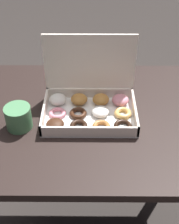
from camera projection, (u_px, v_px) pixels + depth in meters
ground_plane at (94, 223)px, 1.63m from camera, size 8.00×8.00×0.00m
dining_table at (95, 138)px, 1.24m from camera, size 0.99×0.73×0.73m
donut_box at (89, 100)px, 1.16m from camera, size 0.34×0.24×0.27m
coffee_mug at (18, 117)px, 1.09m from camera, size 0.09×0.09×0.08m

